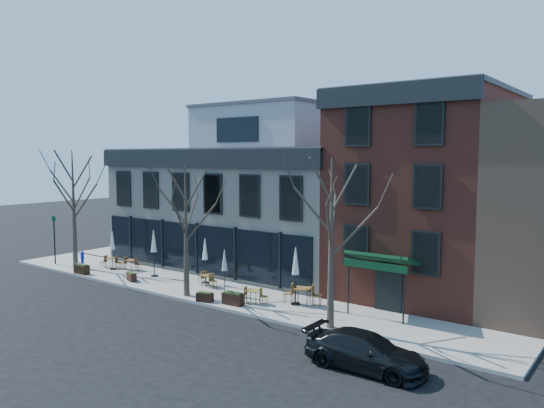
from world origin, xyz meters
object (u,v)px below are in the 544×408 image
Objects in this scene: parked_sedan at (366,351)px; cafe_set_0 at (111,262)px; call_box at (82,259)px; umbrella_0 at (113,243)px.

parked_sedan reaches higher than cafe_set_0.
call_box is at bearing -134.41° from cafe_set_0.
parked_sedan is 2.85× the size of cafe_set_0.
umbrella_0 is (1.86, 1.07, 1.17)m from call_box.
call_box is 0.77× the size of cafe_set_0.
umbrella_0 is at bearing 76.50° from parked_sedan.
parked_sedan is 21.46m from umbrella_0.
cafe_set_0 is 0.62× the size of umbrella_0.
call_box reaches higher than cafe_set_0.
call_box is 1.86m from cafe_set_0.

